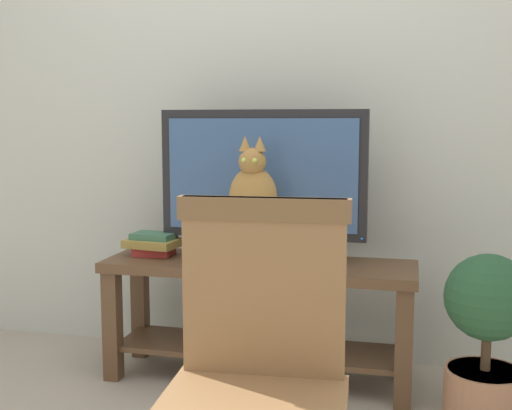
% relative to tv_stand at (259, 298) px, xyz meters
% --- Properties ---
extents(back_wall, '(7.00, 0.12, 2.80)m').
position_rel_tv_stand_xyz_m(back_wall, '(-0.03, 0.41, 1.03)').
color(back_wall, '#B7BCB2').
rests_on(back_wall, ground).
extents(tv_stand, '(1.37, 0.40, 0.54)m').
position_rel_tv_stand_xyz_m(tv_stand, '(0.00, 0.00, 0.00)').
color(tv_stand, '#513823').
rests_on(tv_stand, ground).
extents(tv, '(0.92, 0.20, 0.66)m').
position_rel_tv_stand_xyz_m(tv, '(0.00, 0.07, 0.52)').
color(tv, black).
rests_on(tv, tv_stand).
extents(media_box, '(0.38, 0.26, 0.08)m').
position_rel_tv_stand_xyz_m(media_box, '(0.00, -0.09, 0.20)').
color(media_box, '#2D2D30').
rests_on(media_box, tv_stand).
extents(cat, '(0.24, 0.32, 0.48)m').
position_rel_tv_stand_xyz_m(cat, '(0.01, -0.10, 0.42)').
color(cat, olive).
rests_on(cat, media_box).
extents(wooden_chair, '(0.47, 0.48, 0.96)m').
position_rel_tv_stand_xyz_m(wooden_chair, '(0.29, -1.25, 0.19)').
color(wooden_chair, olive).
rests_on(wooden_chair, ground).
extents(book_stack, '(0.26, 0.21, 0.10)m').
position_rel_tv_stand_xyz_m(book_stack, '(-0.50, 0.03, 0.22)').
color(book_stack, '#B2332D').
rests_on(book_stack, tv_stand).
extents(potted_plant, '(0.32, 0.32, 0.66)m').
position_rel_tv_stand_xyz_m(potted_plant, '(0.93, -0.23, -0.02)').
color(potted_plant, '#9E6B4C').
rests_on(potted_plant, ground).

